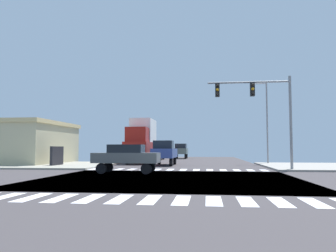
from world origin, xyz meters
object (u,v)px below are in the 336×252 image
street_lamp (265,115)px  bank_building (7,143)px  box_truck_crossing_1 (142,140)px  pickup_queued_1 (164,152)px  suv_leading_1 (181,150)px  traffic_signal_mast (258,101)px  sedan_farside_2 (126,156)px  sedan_nearside_1 (157,152)px

street_lamp → bank_building: size_ratio=0.64×
box_truck_crossing_1 → pickup_queued_1: 5.06m
street_lamp → suv_leading_1: street_lamp is taller
suv_leading_1 → pickup_queued_1: bearing=90.0°
traffic_signal_mast → box_truck_crossing_1: 15.31m
traffic_signal_mast → street_lamp: (2.15, 10.04, -0.08)m
box_truck_crossing_1 → pickup_queued_1: size_ratio=1.41×
traffic_signal_mast → sedan_farside_2: 10.53m
box_truck_crossing_1 → suv_leading_1: 16.85m
traffic_signal_mast → bank_building: bearing=163.7°
sedan_nearside_1 → suv_leading_1: bearing=-117.9°
bank_building → pickup_queued_1: bearing=-1.9°
sedan_nearside_1 → suv_leading_1: suv_leading_1 is taller
sedan_nearside_1 → sedan_farside_2: size_ratio=1.00×
street_lamp → sedan_nearside_1: 17.69m
pickup_queued_1 → suv_leading_1: bearing=-90.0°
bank_building → pickup_queued_1: 16.56m
sedan_farside_2 → suv_leading_1: suv_leading_1 is taller
bank_building → sedan_nearside_1: 19.64m
bank_building → sedan_farside_2: bearing=-34.8°
traffic_signal_mast → bank_building: traffic_signal_mast is taller
street_lamp → bank_building: bearing=-173.8°
traffic_signal_mast → sedan_farside_2: (-9.10, -3.47, -4.00)m
sedan_farside_2 → suv_leading_1: bearing=177.7°
bank_building → sedan_farside_2: bank_building is taller
bank_building → street_lamp: bearing=6.2°
traffic_signal_mast → box_truck_crossing_1: size_ratio=0.97×
box_truck_crossing_1 → suv_leading_1: box_truck_crossing_1 is taller
sedan_farside_2 → street_lamp: bearing=140.2°
bank_building → sedan_nearside_1: bearing=46.4°
traffic_signal_mast → suv_leading_1: (-7.87, 27.02, -3.72)m
sedan_nearside_1 → sedan_farside_2: bearing=94.1°
bank_building → sedan_nearside_1: (13.53, 14.20, -1.06)m
bank_building → box_truck_crossing_1: bearing=13.8°
suv_leading_1 → box_truck_crossing_1: bearing=79.7°
bank_building → suv_leading_1: size_ratio=2.89×
sedan_nearside_1 → suv_leading_1: (3.00, 5.67, 0.28)m
sedan_nearside_1 → pickup_queued_1: 15.05m
sedan_farside_2 → box_truck_crossing_1: (-1.77, 13.95, 1.45)m
sedan_farside_2 → suv_leading_1: 30.51m
sedan_nearside_1 → box_truck_crossing_1: 10.97m
box_truck_crossing_1 → suv_leading_1: bearing=-100.3°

